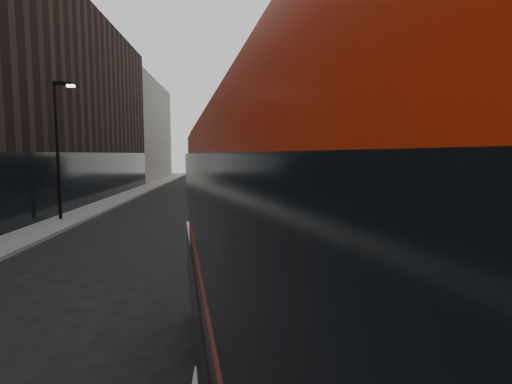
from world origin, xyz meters
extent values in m
cube|color=slate|center=(7.50, 25.00, 0.07)|extent=(3.00, 80.00, 0.15)
cube|color=slate|center=(-8.00, 25.00, 0.07)|extent=(2.00, 80.00, 0.15)
cube|color=#A7ABB2|center=(11.50, 21.00, 10.00)|extent=(5.00, 22.00, 20.00)
cube|color=silver|center=(9.15, 21.00, 1.90)|extent=(0.35, 21.00, 3.80)
cube|color=slate|center=(11.50, 44.00, 9.00)|extent=(5.00, 24.00, 18.00)
cone|color=slate|center=(9.50, 44.00, 19.50)|extent=(4.00, 4.00, 3.00)
cone|color=slate|center=(9.50, 52.00, 19.50)|extent=(4.00, 4.00, 3.00)
cube|color=black|center=(-11.50, 30.00, 7.00)|extent=(5.00, 24.00, 14.00)
cube|color=slate|center=(-11.50, 52.00, 6.50)|extent=(5.00, 20.00, 13.00)
cylinder|color=black|center=(-8.30, 18.00, 3.65)|extent=(0.16, 0.16, 7.00)
cube|color=black|center=(-7.90, 18.00, 7.05)|extent=(0.90, 0.15, 0.18)
cube|color=#FFF2CC|center=(-7.50, 18.00, 6.93)|extent=(0.35, 0.22, 0.12)
cube|color=#AB200A|center=(1.34, 1.02, 2.11)|extent=(3.45, 9.89, 3.52)
cube|color=black|center=(1.34, 1.02, 1.54)|extent=(3.58, 9.96, 0.97)
cube|color=black|center=(1.34, 1.02, 3.04)|extent=(3.58, 9.96, 0.97)
cube|color=black|center=(0.70, 5.86, 1.67)|extent=(1.87, 0.32, 1.23)
cube|color=#AB200A|center=(1.34, 1.02, 3.90)|extent=(3.31, 9.50, 0.12)
cylinder|color=black|center=(-0.01, 3.97, 0.44)|extent=(0.38, 0.91, 0.88)
cylinder|color=black|center=(1.88, 4.22, 0.44)|extent=(0.38, 0.91, 0.88)
cube|color=black|center=(1.89, 37.84, 1.82)|extent=(3.65, 10.50, 2.90)
cube|color=black|center=(1.89, 37.84, 1.64)|extent=(3.77, 10.56, 1.03)
cube|color=black|center=(2.56, 32.72, 1.78)|extent=(1.98, 0.34, 1.31)
cube|color=black|center=(1.23, 42.97, 1.78)|extent=(1.98, 0.34, 1.31)
cube|color=black|center=(1.89, 37.84, 3.30)|extent=(3.50, 10.08, 0.12)
cylinder|color=black|center=(0.46, 40.97, 0.47)|extent=(0.40, 0.96, 0.93)
cylinder|color=black|center=(2.48, 41.24, 0.47)|extent=(0.40, 0.96, 0.93)
cylinder|color=black|center=(1.31, 34.45, 0.47)|extent=(0.40, 0.96, 0.93)
cylinder|color=black|center=(3.33, 34.71, 0.47)|extent=(0.40, 0.96, 0.93)
imported|color=black|center=(3.44, 18.02, 0.63)|extent=(1.54, 3.73, 1.26)
imported|color=#95979D|center=(2.49, 20.17, 0.70)|extent=(1.54, 4.29, 1.41)
imported|color=black|center=(2.09, 24.82, 0.66)|extent=(2.24, 4.71, 1.32)
camera|label=1|loc=(0.54, -3.08, 3.52)|focal=28.00mm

